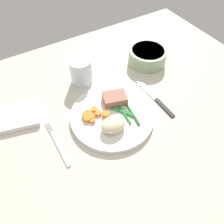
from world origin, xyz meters
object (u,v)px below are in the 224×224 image
object	(u,v)px
water_glass	(81,73)
napkin	(16,116)
meat_portion	(115,98)
fork	(57,143)
dinner_plate	(112,116)
knife	(154,97)
salad_bowl	(147,55)

from	to	relation	value
water_glass	napkin	size ratio (longest dim) A/B	0.68
meat_portion	water_glass	world-z (taller)	water_glass
fork	water_glass	xyz separation A→B (cm)	(17.48, 19.86, 3.66)
fork	dinner_plate	bearing A→B (deg)	1.38
knife	salad_bowl	bearing A→B (deg)	58.32
fork	salad_bowl	xyz separation A→B (cm)	(43.95, 16.83, 2.94)
water_glass	salad_bowl	size ratio (longest dim) A/B	0.63
salad_bowl	napkin	distance (cm)	51.42
dinner_plate	knife	xyz separation A→B (cm)	(16.51, -0.29, -0.60)
meat_portion	salad_bowl	bearing A→B (deg)	29.39
knife	napkin	bearing A→B (deg)	157.14
meat_portion	fork	size ratio (longest dim) A/B	0.44
dinner_plate	meat_portion	bearing A→B (deg)	49.40
meat_portion	knife	distance (cm)	13.99
water_glass	napkin	bearing A→B (deg)	-169.15
meat_portion	fork	world-z (taller)	meat_portion
napkin	knife	bearing A→B (deg)	-19.72
knife	water_glass	size ratio (longest dim) A/B	2.25
salad_bowl	napkin	size ratio (longest dim) A/B	1.07
dinner_plate	salad_bowl	xyz separation A→B (cm)	(25.67, 16.57, 2.34)
meat_portion	napkin	size ratio (longest dim) A/B	0.54
meat_portion	fork	bearing A→B (deg)	-168.73
dinner_plate	water_glass	distance (cm)	19.86
meat_portion	water_glass	bearing A→B (deg)	105.48
meat_portion	napkin	world-z (taller)	meat_portion
salad_bowl	napkin	world-z (taller)	salad_bowl
fork	salad_bowl	size ratio (longest dim) A/B	1.16
fork	water_glass	bearing A→B (deg)	49.22
knife	water_glass	world-z (taller)	water_glass
dinner_plate	meat_portion	xyz separation A→B (cm)	(3.50, 4.08, 2.15)
dinner_plate	knife	distance (cm)	16.52
dinner_plate	salad_bowl	bearing A→B (deg)	32.84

